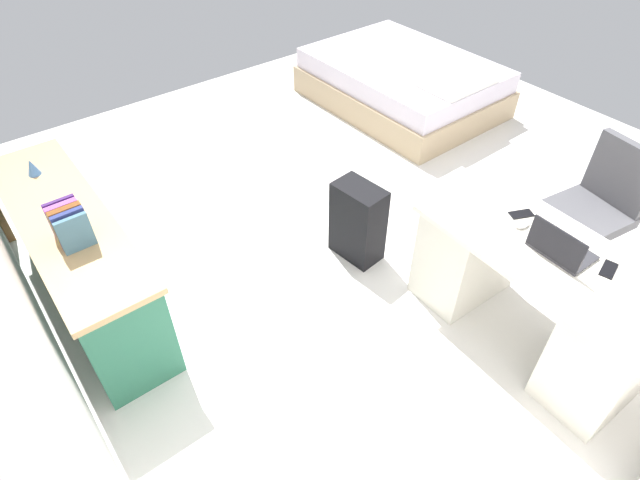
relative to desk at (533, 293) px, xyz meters
The scene contains 12 objects.
ground_plane 1.49m from the desk, ahead, with size 5.94×5.94×0.00m, color silver.
desk is the anchor object (origin of this frame).
office_chair 0.88m from the desk, 79.22° to the right, with size 0.53×0.53×0.94m.
credenza 2.77m from the desk, 46.17° to the left, with size 1.80×0.48×0.72m.
bed 3.07m from the desk, 30.52° to the right, with size 1.92×1.43×0.58m.
suitcase_black 1.23m from the desk, 15.18° to the left, with size 0.36×0.22×0.59m, color black.
laptop 0.40m from the desk, behind, with size 0.32×0.23×0.21m.
computer_mouse 0.42m from the desk, 12.06° to the right, with size 0.06×0.10×0.03m, color white.
cell_phone_near_laptop 0.46m from the desk, 158.53° to the right, with size 0.07×0.14×0.01m, color black.
cell_phone_by_mouse 0.47m from the desk, 24.38° to the right, with size 0.07×0.14×0.01m, color black.
book_row 2.64m from the desk, 50.15° to the left, with size 0.22×0.17×0.23m.
figurine_small 3.19m from the desk, 39.22° to the left, with size 0.08×0.08×0.11m, color #4C7FBF.
Camera 1 is at (-2.28, 2.32, 2.65)m, focal length 29.06 mm.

